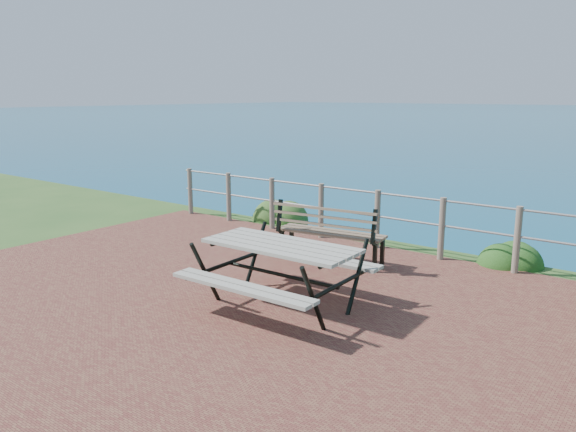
# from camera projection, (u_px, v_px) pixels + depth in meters

# --- Properties ---
(ground) EXTENTS (10.00, 7.00, 0.12)m
(ground) POSITION_uv_depth(u_px,v_px,m) (247.00, 306.00, 7.05)
(ground) COLOR brown
(ground) RESTS_ON ground
(safety_railing) EXTENTS (9.40, 0.10, 1.00)m
(safety_railing) POSITION_uv_depth(u_px,v_px,m) (377.00, 216.00, 9.53)
(safety_railing) COLOR #6B5B4C
(safety_railing) RESTS_ON ground
(picnic_table) EXTENTS (1.94, 1.66, 0.81)m
(picnic_table) POSITION_uv_depth(u_px,v_px,m) (281.00, 268.00, 6.86)
(picnic_table) COLOR gray
(picnic_table) RESTS_ON ground
(park_bench) EXTENTS (1.75, 0.66, 0.96)m
(park_bench) POSITION_uv_depth(u_px,v_px,m) (331.00, 224.00, 8.70)
(park_bench) COLOR brown
(park_bench) RESTS_ON ground
(shrub_lip_west) EXTENTS (0.86, 0.86, 0.63)m
(shrub_lip_west) POSITION_uv_depth(u_px,v_px,m) (281.00, 219.00, 11.94)
(shrub_lip_west) COLOR #28491B
(shrub_lip_west) RESTS_ON ground
(shrub_lip_east) EXTENTS (0.87, 0.87, 0.65)m
(shrub_lip_east) POSITION_uv_depth(u_px,v_px,m) (507.00, 264.00, 8.77)
(shrub_lip_east) COLOR #1F4314
(shrub_lip_east) RESTS_ON ground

